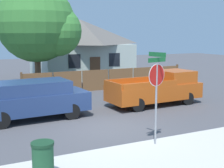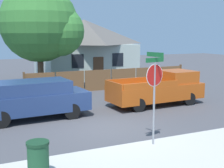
% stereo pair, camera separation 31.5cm
% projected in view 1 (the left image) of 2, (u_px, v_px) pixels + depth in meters
% --- Properties ---
extents(ground_plane, '(80.00, 80.00, 0.00)m').
position_uv_depth(ground_plane, '(108.00, 128.00, 12.74)').
color(ground_plane, '#47474C').
extents(sidewalk_strip, '(36.00, 3.20, 0.01)m').
position_uv_depth(sidewalk_strip, '(158.00, 159.00, 9.55)').
color(sidewalk_strip, beige).
rests_on(sidewalk_strip, ground).
extents(wooden_fence, '(11.93, 0.12, 1.51)m').
position_uv_depth(wooden_fence, '(109.00, 79.00, 21.67)').
color(wooden_fence, brown).
rests_on(wooden_fence, ground).
extents(house, '(8.45, 7.19, 5.13)m').
position_uv_depth(house, '(80.00, 47.00, 28.13)').
color(house, '#B2C1B7').
rests_on(house, ground).
extents(oak_tree, '(5.44, 5.18, 7.13)m').
position_uv_depth(oak_tree, '(40.00, 25.00, 20.60)').
color(oak_tree, brown).
rests_on(oak_tree, ground).
extents(red_suv, '(5.00, 2.22, 1.73)m').
position_uv_depth(red_suv, '(32.00, 98.00, 13.95)').
color(red_suv, navy).
rests_on(red_suv, ground).
extents(orange_pickup, '(5.30, 2.14, 1.81)m').
position_uv_depth(orange_pickup, '(158.00, 89.00, 16.93)').
color(orange_pickup, '#B74C14').
rests_on(orange_pickup, ground).
extents(stop_sign, '(0.81, 0.73, 3.19)m').
position_uv_depth(stop_sign, '(157.00, 83.00, 10.55)').
color(stop_sign, gray).
rests_on(stop_sign, ground).
extents(trash_bin, '(0.60, 0.60, 1.00)m').
position_uv_depth(trash_bin, '(43.00, 160.00, 8.17)').
color(trash_bin, '#1E4C2D').
rests_on(trash_bin, ground).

